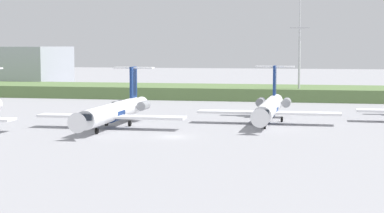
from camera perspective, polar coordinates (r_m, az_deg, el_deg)
ground_plane at (r=120.73m, az=1.56°, el=-0.72°), size 500.00×500.00×0.00m
grass_berm at (r=159.52m, az=4.00°, el=1.23°), size 320.00×20.00×2.85m
regional_jet_second at (r=102.53m, az=-6.67°, el=-0.38°), size 22.81×31.00×9.00m
regional_jet_third at (r=108.43m, az=6.65°, el=-0.08°), size 22.81×31.00×9.00m
antenna_mast at (r=151.87m, az=9.19°, el=4.39°), size 4.40×0.50×25.28m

